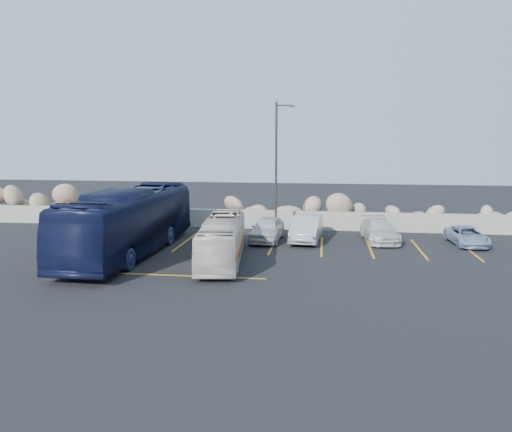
# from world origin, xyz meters

# --- Properties ---
(ground) EXTENTS (90.00, 90.00, 0.00)m
(ground) POSITION_xyz_m (0.00, 0.00, 0.00)
(ground) COLOR black
(ground) RESTS_ON ground
(seawall) EXTENTS (60.00, 0.40, 1.20)m
(seawall) POSITION_xyz_m (0.00, 12.00, 0.60)
(seawall) COLOR gray
(seawall) RESTS_ON ground
(riprap_pile) EXTENTS (54.00, 2.80, 2.60)m
(riprap_pile) POSITION_xyz_m (0.00, 13.20, 1.30)
(riprap_pile) COLOR #9A7F65
(riprap_pile) RESTS_ON ground
(parking_lines) EXTENTS (18.16, 9.36, 0.01)m
(parking_lines) POSITION_xyz_m (4.64, 5.57, 0.01)
(parking_lines) COLOR #C28516
(parking_lines) RESTS_ON ground
(lamppost) EXTENTS (1.14, 0.18, 8.00)m
(lamppost) POSITION_xyz_m (2.56, 9.50, 4.30)
(lamppost) COLOR #2F2C2A
(lamppost) RESTS_ON ground
(vintage_bus) EXTENTS (2.61, 7.75, 2.12)m
(vintage_bus) POSITION_xyz_m (0.55, 2.87, 1.06)
(vintage_bus) COLOR beige
(vintage_bus) RESTS_ON ground
(tour_coach) EXTENTS (3.11, 12.11, 3.36)m
(tour_coach) POSITION_xyz_m (-4.48, 3.89, 1.68)
(tour_coach) COLOR black
(tour_coach) RESTS_ON ground
(car_a) EXTENTS (1.91, 4.19, 1.39)m
(car_a) POSITION_xyz_m (2.14, 8.11, 0.70)
(car_a) COLOR beige
(car_a) RESTS_ON ground
(car_b) EXTENTS (1.88, 4.50, 1.45)m
(car_b) POSITION_xyz_m (4.41, 8.35, 0.72)
(car_b) COLOR #B4B4B9
(car_b) RESTS_ON ground
(car_c) EXTENTS (2.17, 4.43, 1.24)m
(car_c) POSITION_xyz_m (8.60, 8.85, 0.62)
(car_c) COLOR beige
(car_c) RESTS_ON ground
(car_d) EXTENTS (1.92, 3.74, 1.01)m
(car_d) POSITION_xyz_m (13.35, 8.48, 0.50)
(car_d) COLOR #8192B7
(car_d) RESTS_ON ground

